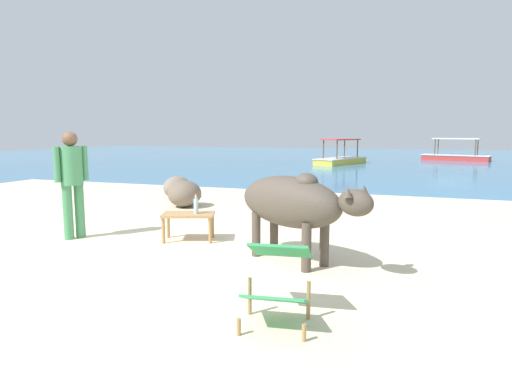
# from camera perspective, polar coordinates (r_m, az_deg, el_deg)

# --- Properties ---
(sand_beach) EXTENTS (18.00, 14.00, 0.04)m
(sand_beach) POSITION_cam_1_polar(r_m,az_deg,el_deg) (5.73, -15.22, -8.92)
(sand_beach) COLOR beige
(sand_beach) RESTS_ON ground
(water_surface) EXTENTS (60.00, 36.00, 0.03)m
(water_surface) POSITION_cam_1_polar(r_m,az_deg,el_deg) (26.75, 12.32, 4.15)
(water_surface) COLOR teal
(water_surface) RESTS_ON ground
(cow) EXTENTS (1.94, 1.34, 1.13)m
(cow) POSITION_cam_1_polar(r_m,az_deg,el_deg) (5.35, 4.82, -1.43)
(cow) COLOR #4C4238
(cow) RESTS_ON sand_beach
(low_bench_table) EXTENTS (0.86, 0.67, 0.41)m
(low_bench_table) POSITION_cam_1_polar(r_m,az_deg,el_deg) (6.55, -8.88, -3.35)
(low_bench_table) COLOR #A37A4C
(low_bench_table) RESTS_ON sand_beach
(bottle) EXTENTS (0.07, 0.07, 0.30)m
(bottle) POSITION_cam_1_polar(r_m,az_deg,el_deg) (6.48, -7.89, -1.78)
(bottle) COLOR #A3C6D1
(bottle) RESTS_ON low_bench_table
(deck_chair_far) EXTENTS (0.63, 0.83, 0.68)m
(deck_chair_far) POSITION_cam_1_polar(r_m,az_deg,el_deg) (3.79, 2.90, -11.00)
(deck_chair_far) COLOR #A37A4C
(deck_chair_far) RESTS_ON sand_beach
(person_standing) EXTENTS (0.32, 0.47, 1.62)m
(person_standing) POSITION_cam_1_polar(r_m,az_deg,el_deg) (7.08, -23.03, 1.88)
(person_standing) COLOR #428956
(person_standing) RESTS_ON sand_beach
(shore_rock_large) EXTENTS (0.94, 1.03, 0.57)m
(shore_rock_large) POSITION_cam_1_polar(r_m,az_deg,el_deg) (9.53, -9.36, -0.23)
(shore_rock_large) COLOR #6B5B4C
(shore_rock_large) RESTS_ON sand_beach
(shore_rock_medium) EXTENTS (0.69, 0.82, 0.55)m
(shore_rock_medium) POSITION_cam_1_polar(r_m,az_deg,el_deg) (10.75, -10.34, 0.61)
(shore_rock_medium) COLOR gray
(shore_rock_medium) RESTS_ON sand_beach
(boat_red) EXTENTS (3.85, 2.15, 1.29)m
(boat_red) POSITION_cam_1_polar(r_m,az_deg,el_deg) (27.92, 24.73, 4.36)
(boat_red) COLOR #C63833
(boat_red) RESTS_ON water_surface
(boat_yellow) EXTENTS (2.40, 3.84, 1.29)m
(boat_yellow) POSITION_cam_1_polar(r_m,az_deg,el_deg) (22.96, 11.06, 4.33)
(boat_yellow) COLOR gold
(boat_yellow) RESTS_ON water_surface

